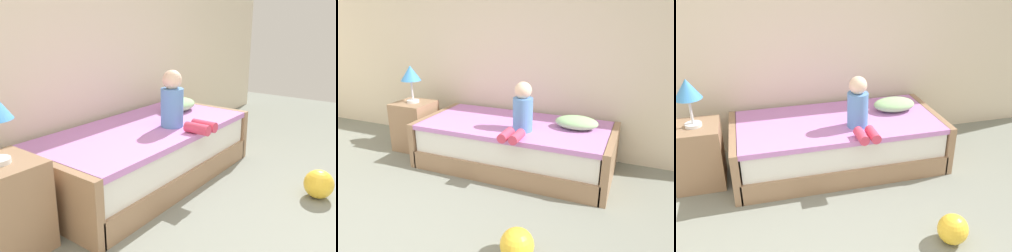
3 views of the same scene
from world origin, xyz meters
The scene contains 6 objects.
wall_rear centered at (0.00, 2.60, 1.45)m, with size 7.20×0.10×2.90m, color beige.
bed centered at (0.24, 2.00, 0.25)m, with size 2.11×1.00×0.50m.
nightstand centered at (-1.11, 2.00, 0.30)m, with size 0.44×0.44×0.60m, color #997556.
child_figure centered at (0.39, 1.77, 0.70)m, with size 0.20×0.51×0.50m.
pillow centered at (0.88, 2.10, 0.56)m, with size 0.44×0.30×0.13m, color #99CC8C.
toy_ball centered at (0.80, 0.63, 0.12)m, with size 0.24×0.24×0.24m, color yellow.
Camera 1 is at (-2.09, 0.01, 1.42)m, focal length 38.42 mm.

